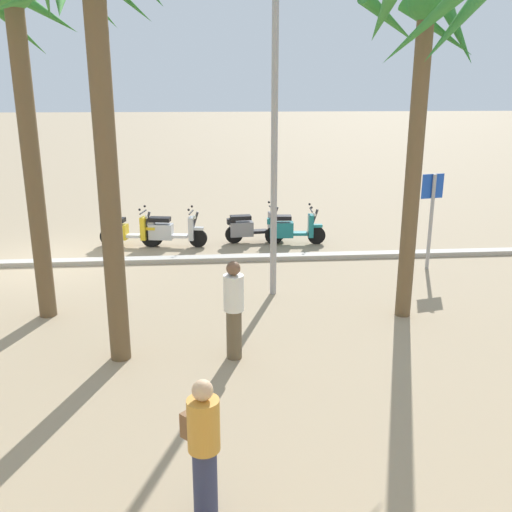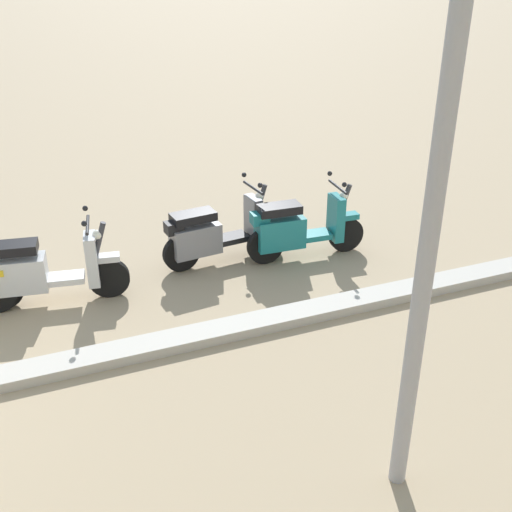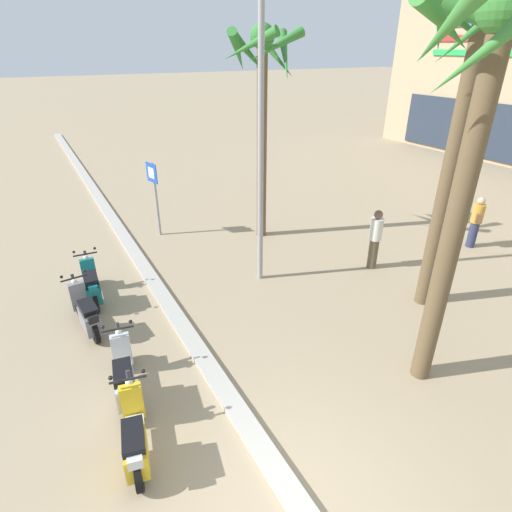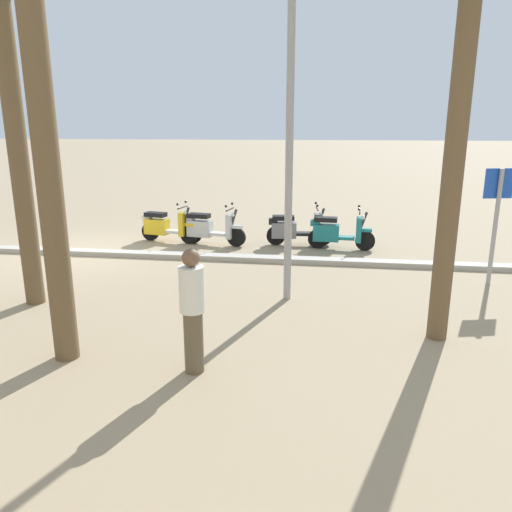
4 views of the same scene
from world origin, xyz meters
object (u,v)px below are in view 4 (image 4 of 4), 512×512
at_px(palm_tree_near_sign, 3,24).
at_px(palm_tree_by_mall_entrance, 468,12).
at_px(pedestrian_strolling_near_curb, 193,308).
at_px(scooter_teal_gap_after_mid, 336,232).
at_px(crossing_sign, 496,213).
at_px(scooter_silver_second_in_line, 209,228).
at_px(scooter_grey_mid_rear, 294,229).
at_px(street_lamp, 291,43).
at_px(scooter_yellow_mid_centre, 165,226).

xyz_separation_m(palm_tree_near_sign, palm_tree_by_mall_entrance, (-7.11, 0.57, -0.15)).
bearing_deg(palm_tree_by_mall_entrance, pedestrian_strolling_near_curb, 24.95).
distance_m(scooter_teal_gap_after_mid, pedestrian_strolling_near_curb, 7.44).
xyz_separation_m(scooter_teal_gap_after_mid, crossing_sign, (-3.12, 2.60, 1.04)).
bearing_deg(scooter_silver_second_in_line, scooter_grey_mid_rear, -173.43).
xyz_separation_m(palm_tree_near_sign, street_lamp, (-4.65, -0.87, -0.25)).
bearing_deg(palm_tree_by_mall_entrance, crossing_sign, -119.19).
bearing_deg(scooter_teal_gap_after_mid, palm_tree_by_mall_entrance, 104.94).
bearing_deg(crossing_sign, pedestrian_strolling_near_curb, 41.71).
relative_size(crossing_sign, palm_tree_by_mall_entrance, 0.39).
xyz_separation_m(scooter_grey_mid_rear, crossing_sign, (-4.26, 2.91, 1.06)).
xyz_separation_m(crossing_sign, palm_tree_near_sign, (8.75, 2.37, 3.32)).
bearing_deg(palm_tree_by_mall_entrance, scooter_grey_mid_rear, -65.90).
bearing_deg(scooter_grey_mid_rear, scooter_silver_second_in_line, 6.57).
xyz_separation_m(scooter_teal_gap_after_mid, scooter_grey_mid_rear, (1.14, -0.31, -0.01)).
xyz_separation_m(scooter_yellow_mid_centre, palm_tree_near_sign, (0.83, 5.17, 4.38)).
bearing_deg(palm_tree_by_mall_entrance, scooter_silver_second_in_line, -48.39).
relative_size(crossing_sign, palm_tree_near_sign, 0.37).
distance_m(palm_tree_near_sign, palm_tree_by_mall_entrance, 7.13).
bearing_deg(crossing_sign, scooter_teal_gap_after_mid, -39.80).
xyz_separation_m(scooter_silver_second_in_line, pedestrian_strolling_near_curb, (-1.49, 7.20, 0.44)).
height_order(palm_tree_near_sign, palm_tree_by_mall_entrance, palm_tree_near_sign).
height_order(scooter_grey_mid_rear, crossing_sign, crossing_sign).
relative_size(scooter_silver_second_in_line, street_lamp, 0.24).
relative_size(scooter_grey_mid_rear, crossing_sign, 0.76).
bearing_deg(crossing_sign, scooter_silver_second_in_line, -21.79).
height_order(scooter_teal_gap_after_mid, scooter_grey_mid_rear, same).
xyz_separation_m(scooter_teal_gap_after_mid, scooter_silver_second_in_line, (3.48, -0.04, -0.00)).
bearing_deg(palm_tree_near_sign, scooter_grey_mid_rear, -130.35).
bearing_deg(street_lamp, scooter_grey_mid_rear, -87.94).
xyz_separation_m(crossing_sign, pedestrian_strolling_near_curb, (5.11, 4.56, -0.60)).
bearing_deg(scooter_grey_mid_rear, crossing_sign, 145.69).
bearing_deg(pedestrian_strolling_near_curb, scooter_teal_gap_after_mid, -105.53).
xyz_separation_m(scooter_teal_gap_after_mid, street_lamp, (0.98, 4.11, 4.11)).
relative_size(scooter_teal_gap_after_mid, crossing_sign, 0.74).
distance_m(scooter_yellow_mid_centre, palm_tree_near_sign, 6.82).
xyz_separation_m(scooter_silver_second_in_line, street_lamp, (-2.50, 4.15, 4.11)).
relative_size(scooter_grey_mid_rear, palm_tree_by_mall_entrance, 0.30).
xyz_separation_m(palm_tree_by_mall_entrance, street_lamp, (2.46, -1.44, -0.11)).
distance_m(scooter_silver_second_in_line, crossing_sign, 7.19).
bearing_deg(street_lamp, scooter_silver_second_in_line, -58.92).
bearing_deg(crossing_sign, street_lamp, 20.15).
relative_size(scooter_silver_second_in_line, scooter_yellow_mid_centre, 1.03).
xyz_separation_m(scooter_teal_gap_after_mid, palm_tree_near_sign, (5.63, 4.98, 4.37)).
bearing_deg(scooter_teal_gap_after_mid, scooter_silver_second_in_line, -0.61).
relative_size(scooter_yellow_mid_centre, crossing_sign, 0.73).
bearing_deg(crossing_sign, palm_tree_by_mall_entrance, 60.81).
distance_m(palm_tree_by_mall_entrance, street_lamp, 2.85).
relative_size(scooter_teal_gap_after_mid, scooter_silver_second_in_line, 0.98).
relative_size(palm_tree_near_sign, palm_tree_by_mall_entrance, 1.04).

